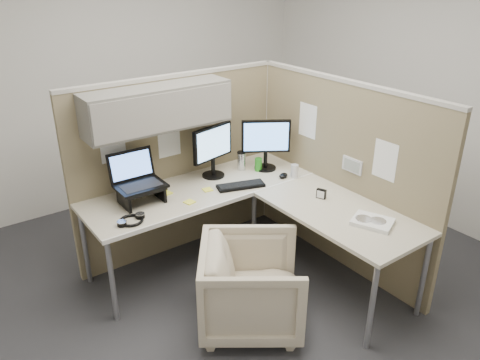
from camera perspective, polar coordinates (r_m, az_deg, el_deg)
ground at (r=4.02m, az=0.96°, el=-12.68°), size 4.50×4.50×0.00m
partition_back at (r=4.02m, az=-8.55°, el=4.89°), size 2.00×0.36×1.63m
partition_right at (r=4.10m, az=11.73°, el=0.82°), size 0.07×2.03×1.63m
desk at (r=3.80m, az=1.40°, el=-2.77°), size 2.00×1.98×0.73m
office_chair at (r=3.44m, az=1.44°, el=-12.32°), size 0.95×0.96×0.73m
monitor_left at (r=4.08m, az=-3.34°, el=4.02°), size 0.44×0.20×0.47m
monitor_right at (r=4.24m, az=3.17°, el=4.82°), size 0.39×0.27×0.47m
laptop_station at (r=3.75m, az=-12.25°, el=-0.46°), size 0.37×0.32×0.39m
keyboard at (r=3.96m, az=0.09°, el=-0.71°), size 0.43×0.25×0.02m
mouse at (r=4.16m, az=5.31°, el=0.55°), size 0.12×0.10×0.04m
travel_mug at (r=4.28m, az=0.18°, el=2.37°), size 0.08×0.08×0.17m
soda_can_green at (r=4.15m, az=6.66°, el=1.08°), size 0.07×0.07×0.12m
soda_can_silver at (r=4.27m, az=2.26°, el=1.90°), size 0.07×0.07×0.12m
sticky_note_a at (r=3.73m, az=-6.17°, el=-2.69°), size 0.09×0.09×0.01m
sticky_note_d at (r=3.92m, az=-3.98°, el=-1.18°), size 0.09×0.09×0.01m
sticky_note_c at (r=3.90m, az=-8.92°, el=-1.59°), size 0.09×0.09×0.01m
headphones at (r=3.52m, az=-13.12°, el=-4.79°), size 0.23×0.21×0.03m
paper_stack at (r=3.54m, az=15.85°, el=-4.92°), size 0.31×0.34×0.03m
desk_clock at (r=3.82m, az=9.88°, el=-1.67°), size 0.06×0.08×0.08m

